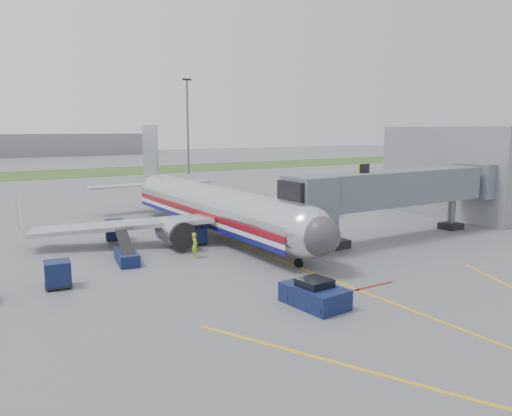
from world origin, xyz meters
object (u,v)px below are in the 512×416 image
airliner (213,206)px  ramp_worker (195,245)px  pushback_tug (314,294)px  belt_loader (127,256)px

airliner → ramp_worker: 8.72m
pushback_tug → belt_loader: bearing=112.5°
belt_loader → airliner: bearing=28.9°
pushback_tug → belt_loader: size_ratio=0.88×
airliner → pushback_tug: bearing=-101.3°
airliner → ramp_worker: airliner is taller
pushback_tug → ramp_worker: bearing=94.8°
airliner → pushback_tug: (-4.00, -19.97, -2.01)m
pushback_tug → ramp_worker: ramp_worker is taller
airliner → ramp_worker: bearing=-126.5°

